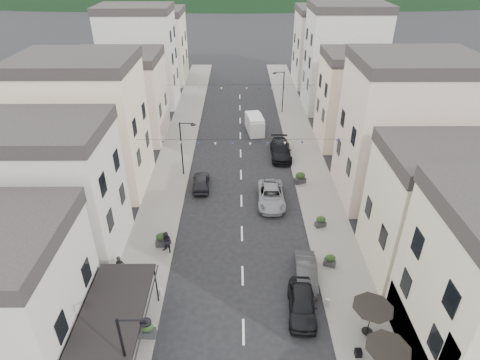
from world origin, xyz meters
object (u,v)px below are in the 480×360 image
object	(u,v)px
parked_car_c	(271,196)
parked_car_d	(281,150)
parked_car_a	(302,304)
parked_car_b	(306,272)
pedestrian_a	(120,267)
pedestrian_b	(167,242)
delivery_van	(255,123)
parked_car_e	(201,182)

from	to	relation	value
parked_car_c	parked_car_d	distance (m)	9.65
parked_car_a	parked_car_b	bearing A→B (deg)	81.16
parked_car_b	pedestrian_a	world-z (taller)	pedestrian_a
pedestrian_b	parked_car_a	bearing A→B (deg)	-6.17
pedestrian_a	parked_car_d	bearing A→B (deg)	44.23
delivery_van	pedestrian_a	size ratio (longest dim) A/B	2.62
parked_car_b	delivery_van	distance (m)	26.92
pedestrian_a	delivery_van	bearing A→B (deg)	57.00
parked_car_d	parked_car_e	distance (m)	10.96
parked_car_d	delivery_van	world-z (taller)	delivery_van
parked_car_e	pedestrian_b	xyz separation A→B (m)	(-1.91, -9.85, 0.37)
parked_car_c	pedestrian_a	world-z (taller)	pedestrian_a
parked_car_e	delivery_van	xyz separation A→B (m)	(5.88, 13.94, 0.41)
delivery_van	parked_car_a	bearing A→B (deg)	-93.69
pedestrian_b	parked_car_b	bearing A→B (deg)	9.29
parked_car_d	parked_car_e	xyz separation A→B (m)	(-8.62, -6.78, -0.11)
parked_car_b	parked_car_e	size ratio (longest dim) A/B	1.04
parked_car_a	parked_car_b	world-z (taller)	parked_car_a
parked_car_c	pedestrian_b	size ratio (longest dim) A/B	2.89
parked_car_c	parked_car_d	size ratio (longest dim) A/B	0.98
parked_car_a	pedestrian_b	bearing A→B (deg)	153.16
parked_car_e	parked_car_d	bearing A→B (deg)	-144.04
parked_car_d	parked_car_b	bearing A→B (deg)	-89.24
pedestrian_a	parked_car_c	bearing A→B (deg)	29.35
delivery_van	pedestrian_a	world-z (taller)	delivery_van
parked_car_e	delivery_van	distance (m)	15.14
delivery_van	pedestrian_b	size ratio (longest dim) A/B	2.59
parked_car_a	parked_car_b	distance (m)	3.07
parked_car_d	parked_car_e	bearing A→B (deg)	-141.06
parked_car_c	pedestrian_b	distance (m)	11.28
pedestrian_b	parked_car_e	bearing A→B (deg)	104.17
parked_car_c	parked_car_d	world-z (taller)	parked_car_d
parked_car_a	delivery_van	xyz separation A→B (m)	(-2.03, 29.76, 0.34)
parked_car_a	parked_car_e	xyz separation A→B (m)	(-7.91, 15.82, -0.07)
parked_car_a	delivery_van	distance (m)	29.83
parked_car_a	pedestrian_b	size ratio (longest dim) A/B	2.38
parked_car_a	parked_car_e	distance (m)	17.69
parked_car_a	delivery_van	bearing A→B (deg)	98.36
pedestrian_a	parked_car_e	bearing A→B (deg)	57.95
parked_car_a	parked_car_d	distance (m)	22.61
delivery_van	pedestrian_b	world-z (taller)	delivery_van
pedestrian_a	pedestrian_b	distance (m)	4.05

